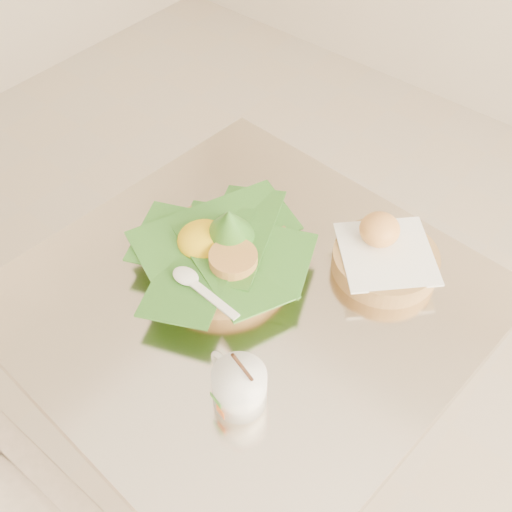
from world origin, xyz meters
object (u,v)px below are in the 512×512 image
Objects in this scene: rice_basket at (222,249)px; bread_basket at (384,255)px; coffee_mug at (238,386)px; cafe_table at (247,368)px.

rice_basket reaches higher than bread_basket.
rice_basket is 0.26m from coffee_mug.
cafe_table is at bearing 127.46° from coffee_mug.
rice_basket is 0.27m from bread_basket.
bread_basket is at bearing 55.61° from cafe_table.
cafe_table is at bearing -19.69° from rice_basket.
cafe_table is 0.35m from bread_basket.
rice_basket reaches higher than coffee_mug.
bread_basket is at bearing 39.08° from rice_basket.
cafe_table is at bearing -124.39° from bread_basket.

